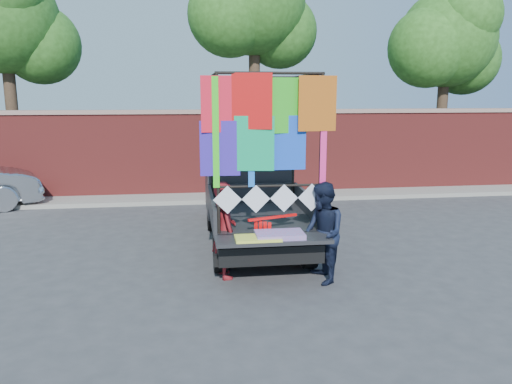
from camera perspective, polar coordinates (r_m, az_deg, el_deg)
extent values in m
plane|color=#38383A|center=(8.78, 0.36, -9.41)|extent=(90.00, 90.00, 0.00)
cube|color=maroon|center=(15.29, -3.32, 4.30)|extent=(30.00, 0.35, 2.50)
cube|color=gray|center=(15.19, -3.37, 9.17)|extent=(30.00, 0.45, 0.12)
cube|color=gray|center=(14.80, -3.06, -0.60)|extent=(30.00, 1.20, 0.12)
cylinder|color=#38281C|center=(17.20, -26.06, 7.97)|extent=(0.36, 0.36, 4.90)
sphere|color=#245117|center=(17.32, -26.90, 17.23)|extent=(3.20, 3.20, 3.20)
sphere|color=#245117|center=(17.38, -23.35, 15.17)|extent=(2.40, 2.40, 2.40)
cylinder|color=#38281C|center=(16.48, -0.18, 9.98)|extent=(0.36, 0.36, 5.46)
sphere|color=#245117|center=(16.70, -0.19, 20.74)|extent=(3.20, 3.20, 3.20)
sphere|color=#245117|center=(17.13, 2.76, 17.86)|extent=(2.40, 2.40, 2.40)
sphere|color=#245117|center=(16.26, -3.01, 19.60)|extent=(2.60, 2.60, 2.60)
cylinder|color=#38281C|center=(18.50, 20.41, 8.02)|extent=(0.36, 0.36, 4.55)
sphere|color=#245117|center=(18.57, 20.98, 16.04)|extent=(3.20, 3.20, 3.20)
sphere|color=#245117|center=(19.30, 22.67, 13.77)|extent=(2.40, 2.40, 2.40)
sphere|color=#245117|center=(17.91, 19.04, 15.32)|extent=(2.60, 2.60, 2.60)
sphere|color=#245117|center=(18.27, 22.93, 18.05)|extent=(2.20, 2.20, 2.20)
cylinder|color=black|center=(11.48, -5.02, -2.70)|extent=(0.22, 0.67, 0.67)
cylinder|color=black|center=(8.83, -4.14, -7.00)|extent=(0.22, 0.67, 0.67)
cylinder|color=black|center=(11.66, 2.84, -2.46)|extent=(0.22, 0.67, 0.67)
cylinder|color=black|center=(9.06, 6.04, -6.55)|extent=(0.22, 0.67, 0.67)
cube|color=black|center=(10.12, -0.12, -3.55)|extent=(1.74, 4.29, 0.31)
cube|color=black|center=(9.32, 0.50, -3.04)|extent=(1.84, 2.35, 0.10)
cube|color=black|center=(9.18, -5.06, -1.86)|extent=(0.06, 2.35, 0.46)
cube|color=black|center=(9.43, 5.92, -1.52)|extent=(0.06, 2.35, 0.46)
cube|color=black|center=(10.38, -0.40, -0.28)|extent=(1.84, 0.06, 0.46)
cube|color=black|center=(11.34, -1.04, 0.97)|extent=(1.84, 1.64, 1.28)
cube|color=#8C9EAD|center=(10.82, -0.76, 2.67)|extent=(1.64, 0.06, 0.56)
cube|color=#8C9EAD|center=(12.06, -1.47, 2.57)|extent=(1.64, 0.10, 0.72)
cube|color=black|center=(12.49, -1.64, 0.73)|extent=(1.79, 0.92, 0.56)
cube|color=black|center=(7.95, 1.98, -5.43)|extent=(1.84, 0.56, 0.06)
cube|color=black|center=(8.29, 1.68, -7.54)|extent=(1.89, 0.15, 0.18)
cylinder|color=black|center=(7.94, -4.39, 4.18)|extent=(0.05, 0.05, 2.56)
cylinder|color=black|center=(10.07, -5.11, 5.67)|extent=(0.05, 0.05, 2.56)
cylinder|color=black|center=(8.20, 7.41, 4.35)|extent=(0.05, 0.05, 2.56)
cylinder|color=black|center=(10.28, 4.31, 5.80)|extent=(0.05, 0.05, 2.56)
cylinder|color=black|center=(7.97, 1.66, 13.44)|extent=(1.74, 0.04, 0.04)
cylinder|color=black|center=(10.10, -0.36, 12.99)|extent=(1.74, 0.04, 0.04)
cylinder|color=black|center=(8.95, -4.93, 13.17)|extent=(0.04, 2.20, 0.04)
cylinder|color=black|center=(9.19, 5.85, 13.10)|extent=(0.04, 2.20, 0.04)
cylinder|color=black|center=(8.11, 1.59, 0.70)|extent=(1.74, 0.04, 0.04)
cube|color=red|center=(7.86, -3.94, 10.10)|extent=(0.63, 0.02, 0.87)
cube|color=red|center=(7.87, -0.15, 10.12)|extent=(0.63, 0.02, 0.87)
cube|color=green|center=(7.99, 3.50, 10.12)|extent=(0.63, 0.02, 0.87)
cube|color=#BA5915|center=(8.07, 7.18, 10.07)|extent=(0.63, 0.02, 0.87)
cube|color=#3722AB|center=(7.90, -3.88, 5.28)|extent=(0.63, 0.02, 0.87)
cube|color=#0BA565|center=(7.91, -0.14, 5.31)|extent=(0.63, 0.02, 0.87)
cube|color=blue|center=(8.04, 3.45, 5.38)|extent=(0.63, 0.02, 0.87)
cube|color=#32DF1B|center=(7.86, -4.63, 6.73)|extent=(0.10, 0.01, 1.74)
cube|color=#FC2A83|center=(8.14, 7.76, 6.82)|extent=(0.10, 0.01, 1.74)
cube|color=blue|center=(7.91, -0.53, 6.79)|extent=(0.10, 0.01, 1.74)
cube|color=white|center=(8.03, -3.28, -0.90)|extent=(0.46, 0.01, 0.46)
cube|color=white|center=(8.08, 0.00, -0.80)|extent=(0.46, 0.01, 0.46)
cube|color=white|center=(8.16, 3.23, -0.71)|extent=(0.46, 0.01, 0.46)
cube|color=white|center=(8.25, 6.39, -0.62)|extent=(0.46, 0.01, 0.46)
cube|color=#F3367A|center=(7.95, 2.71, -4.90)|extent=(0.77, 0.46, 0.08)
cube|color=#D9E548|center=(7.83, 0.22, -5.29)|extent=(0.72, 0.41, 0.04)
imported|color=maroon|center=(8.47, -3.63, -4.32)|extent=(0.50, 0.67, 1.66)
imported|color=black|center=(8.28, 7.61, -4.67)|extent=(0.67, 0.84, 1.68)
cube|color=#F30D0D|center=(8.27, 1.94, -2.91)|extent=(0.87, 0.33, 0.04)
cube|color=#F30D0D|center=(8.29, 0.00, -4.92)|extent=(0.06, 0.02, 0.52)
cube|color=#F30D0D|center=(8.30, 0.52, -5.03)|extent=(0.06, 0.02, 0.52)
cube|color=#F30D0D|center=(8.32, 1.04, -5.14)|extent=(0.06, 0.02, 0.52)
cube|color=#F30D0D|center=(8.34, 1.56, -5.25)|extent=(0.06, 0.02, 0.52)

